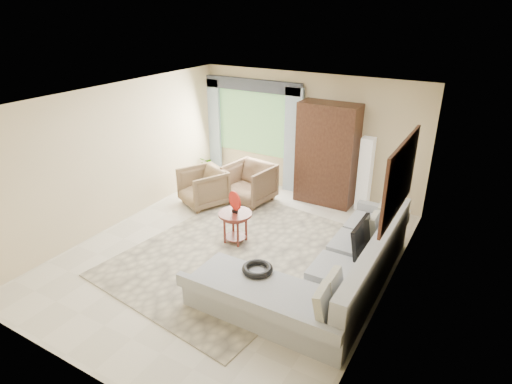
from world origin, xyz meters
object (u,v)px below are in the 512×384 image
Objects in this scene: coffee_table at (235,227)px; armchair_right at (249,183)px; armchair_left at (203,187)px; sectional_sofa at (329,275)px; armoire at (327,154)px; potted_plant at (207,167)px; tv_screen at (362,237)px; floor_lamp at (365,174)px.

armchair_right is (-0.68, 1.60, 0.11)m from coffee_table.
armchair_left is at bearing 145.37° from coffee_table.
coffee_table is 1.74m from armchair_right.
coffee_table is (-1.93, 0.50, 0.02)m from sectional_sofa.
armchair_right reaches higher than coffee_table.
armchair_left is 2.64m from armoire.
sectional_sofa is 3.24m from armoire.
potted_plant is 0.25× the size of armoire.
armoire reaches higher than potted_plant.
tv_screen is at bearing -57.62° from armoire.
tv_screen is 3.76m from armchair_left.
coffee_table is 1.74m from armchair_left.
tv_screen is at bearing -20.51° from armchair_right.
floor_lamp is (2.17, 0.86, 0.34)m from armchair_right.
armoire is 1.40× the size of floor_lamp.
tv_screen is at bearing 10.93° from armchair_left.
armoire reaches higher than armchair_right.
potted_plant is (-0.83, 1.26, -0.12)m from armchair_left.
armoire is (-1.50, 2.37, 0.33)m from tv_screen.
potted_plant is at bearing 146.74° from sectional_sofa.
floor_lamp is at bearing 3.23° from potted_plant.
armoire is (2.95, 0.15, 0.78)m from potted_plant.
armchair_left is (-1.43, 0.98, 0.08)m from coffee_table.
floor_lamp reaches higher than armchair_left.
floor_lamp is (-0.43, 2.96, 0.47)m from sectional_sofa.
sectional_sofa is at bearing 1.81° from armchair_left.
potted_plant is (-2.25, 2.25, -0.04)m from coffee_table.
armoire is at bearing 122.38° from tv_screen.
armoire is (1.37, 0.80, 0.64)m from armchair_right.
armchair_right is 2.36m from floor_lamp.
tv_screen is 2.82m from armoire.
tv_screen is 1.39× the size of potted_plant.
armchair_right is at bearing -158.52° from floor_lamp.
sectional_sofa is 3.82× the size of armchair_right.
floor_lamp is (0.80, 0.06, -0.30)m from armoire.
floor_lamp is at bearing 29.62° from armchair_right.
sectional_sofa is at bearing -33.26° from potted_plant.
potted_plant is (-1.58, 0.64, -0.15)m from armchair_right.
tv_screen is 4.99m from potted_plant.
tv_screen is 2.24m from coffee_table.
potted_plant is (-4.19, 2.75, -0.02)m from sectional_sofa.
armoire is at bearing 73.78° from coffee_table.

